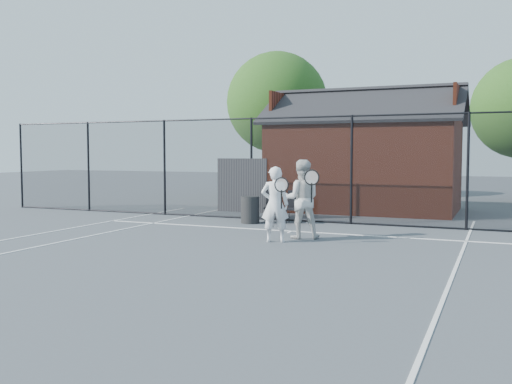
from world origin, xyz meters
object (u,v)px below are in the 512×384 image
at_px(chair_left, 273,206).
at_px(waste_bin, 250,210).
at_px(player_back, 301,199).
at_px(player_front, 275,204).
at_px(chair_right, 294,207).
at_px(clubhouse, 365,163).

height_order(chair_left, waste_bin, chair_left).
distance_m(chair_left, waste_bin, 0.65).
height_order(player_back, chair_left, player_back).
distance_m(player_front, chair_right, 3.40).
bearing_deg(clubhouse, waste_bin, -113.60).
bearing_deg(waste_bin, player_back, -43.36).
bearing_deg(player_front, player_back, 64.76).
xyz_separation_m(chair_right, waste_bin, (-1.14, -0.45, -0.07)).
bearing_deg(chair_right, waste_bin, -166.36).
xyz_separation_m(player_back, waste_bin, (-2.21, 2.09, -0.53)).
bearing_deg(chair_left, chair_right, 2.68).
xyz_separation_m(player_front, player_back, (0.35, 0.75, 0.07)).
distance_m(player_front, waste_bin, 3.43).
height_order(player_back, chair_right, player_back).
relative_size(chair_left, waste_bin, 1.25).
xyz_separation_m(clubhouse, chair_right, (-1.00, -4.45, -1.16)).
relative_size(player_back, chair_left, 1.93).
bearing_deg(chair_right, clubhouse, 69.26).
height_order(player_front, player_back, player_back).
relative_size(player_back, chair_right, 2.04).
bearing_deg(waste_bin, clubhouse, 66.40).
relative_size(clubhouse, player_back, 3.58).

